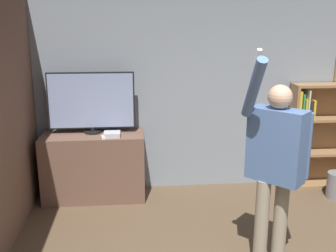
% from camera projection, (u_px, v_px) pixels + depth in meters
% --- Properties ---
extents(wall_back, '(6.94, 0.09, 2.70)m').
position_uv_depth(wall_back, '(219.00, 92.00, 5.38)').
color(wall_back, gray).
rests_on(wall_back, ground_plane).
extents(tv_ledge, '(1.31, 0.52, 0.87)m').
position_uv_depth(tv_ledge, '(94.00, 167.00, 5.15)').
color(tv_ledge, brown).
rests_on(tv_ledge, ground_plane).
extents(television, '(1.10, 0.22, 0.79)m').
position_uv_depth(television, '(91.00, 102.00, 5.02)').
color(television, black).
rests_on(television, tv_ledge).
extents(game_console, '(0.21, 0.19, 0.06)m').
position_uv_depth(game_console, '(112.00, 134.00, 4.95)').
color(game_console, silver).
rests_on(game_console, tv_ledge).
extents(remote_loose, '(0.06, 0.14, 0.02)m').
position_uv_depth(remote_loose, '(103.00, 137.00, 4.89)').
color(remote_loose, white).
rests_on(remote_loose, tv_ledge).
extents(bookshelf, '(0.93, 0.28, 1.47)m').
position_uv_depth(bookshelf, '(315.00, 136.00, 5.49)').
color(bookshelf, '#997047').
rests_on(bookshelf, ground_plane).
extents(person, '(0.64, 0.59, 2.08)m').
position_uv_depth(person, '(276.00, 160.00, 3.51)').
color(person, gray).
rests_on(person, ground_plane).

